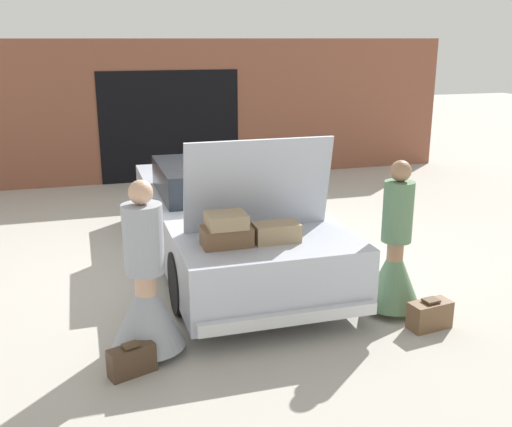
# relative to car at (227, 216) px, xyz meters

# --- Properties ---
(ground_plane) EXTENTS (40.00, 40.00, 0.00)m
(ground_plane) POSITION_rel_car_xyz_m (0.00, -0.01, -0.58)
(ground_plane) COLOR #ADA89E
(garage_wall_back) EXTENTS (12.00, 0.14, 2.80)m
(garage_wall_back) POSITION_rel_car_xyz_m (0.00, 4.83, 0.81)
(garage_wall_back) COLOR brown
(garage_wall_back) RESTS_ON ground_plane
(car) EXTENTS (1.90, 4.85, 1.83)m
(car) POSITION_rel_car_xyz_m (0.00, 0.00, 0.00)
(car) COLOR #B2B7C6
(car) RESTS_ON ground_plane
(person_left) EXTENTS (0.68, 0.68, 1.65)m
(person_left) POSITION_rel_car_xyz_m (-1.29, -2.19, -0.00)
(person_left) COLOR tan
(person_left) RESTS_ON ground_plane
(person_right) EXTENTS (0.59, 0.59, 1.64)m
(person_right) POSITION_rel_car_xyz_m (1.30, -2.05, 0.00)
(person_right) COLOR #997051
(person_right) RESTS_ON ground_plane
(suitcase_beside_left_person) EXTENTS (0.44, 0.29, 0.29)m
(suitcase_beside_left_person) POSITION_rel_car_xyz_m (-1.48, -2.52, -0.45)
(suitcase_beside_left_person) COLOR #473323
(suitcase_beside_left_person) RESTS_ON ground_plane
(suitcase_beside_right_person) EXTENTS (0.46, 0.27, 0.31)m
(suitcase_beside_right_person) POSITION_rel_car_xyz_m (1.48, -2.50, -0.44)
(suitcase_beside_right_person) COLOR brown
(suitcase_beside_right_person) RESTS_ON ground_plane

